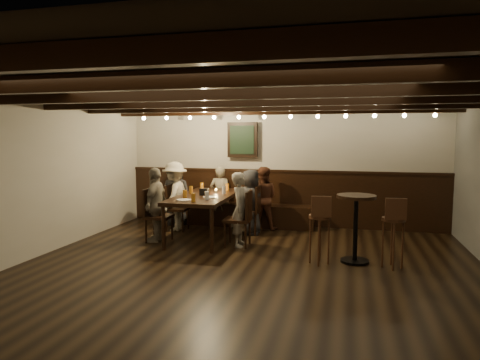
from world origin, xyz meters
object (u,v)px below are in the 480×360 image
(chair_right_near, at_px, (249,219))
(person_bench_left, at_px, (176,194))
(chair_left_near, at_px, (177,216))
(bar_stool_right, at_px, (393,242))
(person_bench_right, at_px, (263,198))
(chair_left_far, at_px, (158,225))
(chair_right_far, at_px, (239,229))
(person_bench_centre, at_px, (220,196))
(person_left_far, at_px, (156,205))
(bar_stool_left, at_px, (319,238))
(dining_table, at_px, (205,198))
(person_left_near, at_px, (175,196))
(person_right_far, at_px, (240,209))
(person_right_near, at_px, (251,202))
(high_top_table, at_px, (356,218))

(chair_right_near, xyz_separation_m, person_bench_left, (-1.63, 0.40, 0.37))
(chair_left_near, height_order, bar_stool_right, bar_stool_right)
(person_bench_right, distance_m, bar_stool_right, 3.01)
(chair_left_far, relative_size, chair_right_near, 1.02)
(chair_right_far, distance_m, person_bench_centre, 1.70)
(chair_right_near, bearing_deg, bar_stool_right, -124.53)
(person_left_far, distance_m, bar_stool_left, 2.93)
(dining_table, xyz_separation_m, chair_left_near, (-0.73, 0.43, -0.44))
(person_left_near, distance_m, bar_stool_left, 3.28)
(person_left_near, height_order, person_right_far, person_left_near)
(person_bench_right, xyz_separation_m, person_right_near, (-0.14, -0.45, -0.01))
(bar_stool_left, distance_m, bar_stool_right, 1.00)
(person_bench_centre, relative_size, person_left_near, 0.91)
(chair_right_near, xyz_separation_m, high_top_table, (1.90, -1.39, 0.37))
(chair_left_near, distance_m, person_bench_right, 1.72)
(chair_left_near, bearing_deg, dining_table, 57.95)
(person_bench_left, xyz_separation_m, bar_stool_left, (3.03, -2.00, -0.28))
(chair_right_far, xyz_separation_m, person_right_far, (0.03, 0.00, 0.33))
(person_bench_right, distance_m, high_top_table, 2.53)
(chair_left_near, xyz_separation_m, person_bench_centre, (0.70, 0.62, 0.34))
(chair_right_far, xyz_separation_m, bar_stool_right, (2.37, -0.65, 0.09))
(person_bench_centre, bearing_deg, chair_left_near, 39.86)
(person_left_far, distance_m, person_right_far, 1.50)
(chair_right_far, relative_size, person_bench_right, 0.75)
(dining_table, height_order, person_bench_right, person_bench_right)
(chair_left_near, relative_size, chair_right_near, 0.98)
(chair_left_far, bearing_deg, bar_stool_left, 75.18)
(person_right_near, bearing_deg, person_bench_right, -18.43)
(chair_right_near, xyz_separation_m, bar_stool_left, (1.40, -1.60, 0.10))
(bar_stool_right, bearing_deg, high_top_table, 158.44)
(high_top_table, bearing_deg, person_bench_right, 133.18)
(chair_left_near, xyz_separation_m, chair_right_near, (1.44, 0.04, 0.01))
(dining_table, distance_m, person_right_far, 0.88)
(chair_right_near, distance_m, person_right_far, 0.96)
(chair_left_far, height_order, person_left_far, person_left_far)
(dining_table, bearing_deg, person_left_far, -149.04)
(person_right_far, bearing_deg, person_left_far, 90.00)
(chair_left_far, height_order, high_top_table, high_top_table)
(chair_right_far, height_order, person_right_far, person_right_far)
(bar_stool_left, bearing_deg, person_bench_right, 110.82)
(chair_left_near, bearing_deg, chair_left_far, -0.05)
(person_bench_left, relative_size, person_bench_right, 1.05)
(chair_right_near, relative_size, person_bench_right, 0.73)
(high_top_table, bearing_deg, chair_left_near, 158.01)
(person_bench_centre, height_order, person_left_far, person_left_far)
(chair_left_far, relative_size, bar_stool_right, 0.92)
(chair_right_near, distance_m, high_top_table, 2.38)
(chair_left_far, bearing_deg, person_right_near, 121.49)
(person_bench_left, relative_size, person_left_far, 1.00)
(chair_right_near, bearing_deg, bar_stool_left, -140.47)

